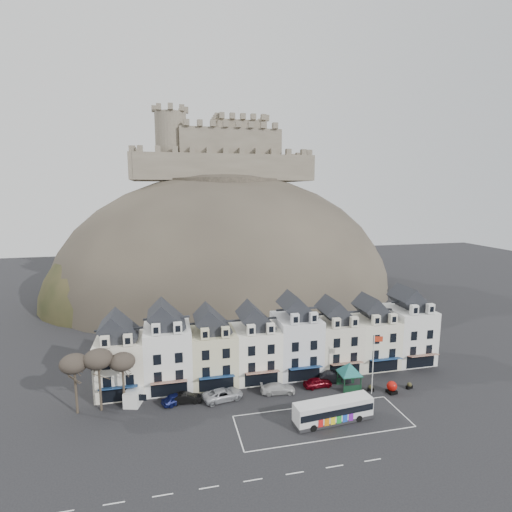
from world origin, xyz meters
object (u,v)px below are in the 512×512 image
at_px(car_silver, 223,394).
at_px(car_maroon, 318,382).
at_px(car_white, 278,388).
at_px(white_van, 136,394).
at_px(bus_shelter, 349,368).
at_px(car_black, 186,398).
at_px(flagpole, 374,360).
at_px(bus, 333,410).
at_px(car_navy, 177,398).
at_px(car_charcoal, 335,377).
at_px(red_buoy, 392,387).

xyz_separation_m(car_silver, car_maroon, (14.40, 0.38, -0.06)).
bearing_deg(car_maroon, car_white, 89.64).
distance_m(white_van, car_silver, 12.23).
height_order(bus_shelter, car_maroon, bus_shelter).
bearing_deg(car_black, flagpole, -95.66).
relative_size(car_white, car_maroon, 1.18).
height_order(bus, car_navy, bus).
height_order(bus, car_maroon, bus).
height_order(white_van, car_navy, white_van).
bearing_deg(car_white, car_maroon, -81.04).
relative_size(car_black, car_silver, 0.77).
distance_m(bus, car_white, 9.90).
relative_size(white_van, car_black, 1.17).
bearing_deg(car_white, car_silver, 95.52).
bearing_deg(flagpole, car_white, 166.57).
bearing_deg(bus, bus_shelter, 46.68).
bearing_deg(car_maroon, bus_shelter, -110.01).
height_order(car_white, car_maroon, car_white).
bearing_deg(car_white, white_van, 88.41).
relative_size(white_van, car_maroon, 1.17).
bearing_deg(white_van, car_silver, 4.72).
distance_m(car_silver, car_charcoal, 17.70).
bearing_deg(car_white, car_charcoal, -76.21).
distance_m(bus, flagpole, 10.73).
xyz_separation_m(red_buoy, car_white, (-16.20, 3.77, -0.20)).
bearing_deg(red_buoy, car_charcoal, 142.02).
bearing_deg(bus_shelter, car_charcoal, 120.48).
relative_size(red_buoy, white_van, 0.36).
distance_m(red_buoy, car_navy, 30.96).
bearing_deg(car_navy, white_van, 47.21).
bearing_deg(bus_shelter, red_buoy, -25.34).
bearing_deg(flagpole, car_maroon, 153.14).
bearing_deg(red_buoy, bus_shelter, 152.10).
bearing_deg(car_navy, bus_shelter, -116.39).
bearing_deg(car_black, car_white, -89.57).
xyz_separation_m(car_navy, car_charcoal, (24.05, 0.88, 0.06)).
height_order(red_buoy, car_charcoal, red_buoy).
distance_m(bus_shelter, car_black, 24.22).
height_order(car_black, car_charcoal, car_charcoal).
xyz_separation_m(bus, car_white, (-4.83, 8.59, -0.89)).
xyz_separation_m(car_white, car_charcoal, (9.58, 1.39, 0.06)).
xyz_separation_m(car_navy, car_maroon, (20.80, -0.13, 0.01)).
bearing_deg(white_van, car_navy, -3.12).
xyz_separation_m(bus_shelter, red_buoy, (5.39, -2.85, -2.17)).
distance_m(white_van, car_maroon, 26.46).
relative_size(bus, bus_shelter, 1.69).
relative_size(car_navy, car_black, 1.00).
bearing_deg(car_black, red_buoy, -96.04).
bearing_deg(red_buoy, white_van, 170.18).
bearing_deg(bus, car_white, 113.95).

